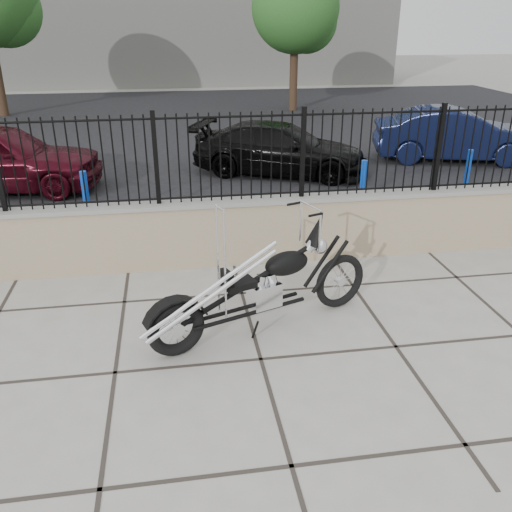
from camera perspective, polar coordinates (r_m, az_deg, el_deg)
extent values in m
plane|color=#99968E|center=(5.81, 0.50, -10.82)|extent=(90.00, 90.00, 0.00)
plane|color=black|center=(17.53, -6.42, 12.96)|extent=(30.00, 30.00, 0.00)
cube|color=gray|center=(7.78, -2.52, 2.60)|extent=(14.00, 0.36, 0.96)
cube|color=black|center=(7.45, -2.68, 10.35)|extent=(14.00, 0.08, 1.20)
cube|color=beige|center=(31.22, -8.35, 25.03)|extent=(22.00, 6.00, 8.00)
imported|color=black|center=(12.42, 2.58, 11.20)|extent=(4.23, 2.98, 1.14)
imported|color=#0E1433|center=(14.44, 20.23, 11.87)|extent=(4.08, 2.30, 1.27)
cylinder|color=blue|center=(9.64, -17.44, 5.76)|extent=(0.14, 0.14, 0.96)
cylinder|color=#0E18D7|center=(10.28, 11.17, 7.38)|extent=(0.11, 0.11, 0.91)
cylinder|color=blue|center=(11.87, 21.38, 8.32)|extent=(0.13, 0.13, 0.87)
cylinder|color=#382619|center=(21.29, 3.99, 18.98)|extent=(0.29, 0.29, 2.94)
sphere|color=#376024|center=(21.22, 4.18, 25.05)|extent=(3.14, 3.14, 3.14)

